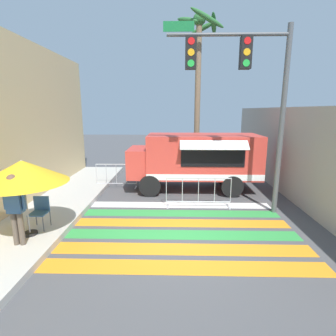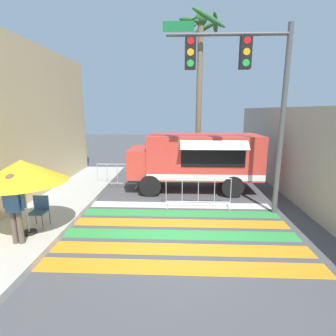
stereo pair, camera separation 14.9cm
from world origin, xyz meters
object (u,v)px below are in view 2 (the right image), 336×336
traffic_signal_pole (245,80)px  patio_umbrella (22,171)px  food_truck (193,157)px  barricade_side (117,176)px  barricade_front (198,193)px  palm_tree (200,62)px  vendor_person (14,204)px  folding_chair (40,209)px

traffic_signal_pole → patio_umbrella: size_ratio=2.71×
food_truck → barricade_side: food_truck is taller
traffic_signal_pole → barricade_front: size_ratio=2.59×
patio_umbrella → palm_tree: (4.86, 7.52, 3.80)m
patio_umbrella → vendor_person: size_ratio=1.25×
folding_chair → barricade_side: size_ratio=0.48×
patio_umbrella → barricade_side: (1.20, 4.81, -1.32)m
vendor_person → palm_tree: bearing=75.6°
traffic_signal_pole → vendor_person: (-5.80, -2.65, -3.02)m
vendor_person → palm_tree: 10.38m
food_truck → palm_tree: (0.38, 2.91, 4.24)m
food_truck → vendor_person: 6.78m
vendor_person → barricade_side: (1.17, 5.31, -0.65)m
traffic_signal_pole → patio_umbrella: bearing=-159.8°
food_truck → palm_tree: palm_tree is taller
barricade_front → barricade_side: 4.04m
barricade_front → palm_tree: palm_tree is taller
food_truck → barricade_front: 2.23m
barricade_front → folding_chair: bearing=-154.8°
barricade_front → food_truck: bearing=92.0°
folding_chair → barricade_front: barricade_front is taller
folding_chair → palm_tree: size_ratio=0.11×
patio_umbrella → barricade_front: bearing=29.3°
folding_chair → barricade_front: (4.47, 2.10, -0.16)m
traffic_signal_pole → barricade_front: (-1.28, 0.41, -3.66)m
food_truck → barricade_side: bearing=176.4°
barricade_side → patio_umbrella: bearing=-104.0°
barricade_front → barricade_side: bearing=146.1°
traffic_signal_pole → patio_umbrella: (-5.83, -2.15, -2.34)m
barricade_front → patio_umbrella: bearing=-150.7°
patio_umbrella → barricade_front: (4.55, 2.56, -1.31)m
barricade_front → vendor_person: bearing=-145.9°
folding_chair → barricade_front: size_ratio=0.38×
barricade_side → vendor_person: bearing=-102.4°
food_truck → folding_chair: 6.09m
traffic_signal_pole → vendor_person: bearing=-155.4°
patio_umbrella → folding_chair: (0.08, 0.45, -1.15)m
vendor_person → barricade_front: bearing=50.7°
vendor_person → barricade_side: bearing=94.3°
traffic_signal_pole → palm_tree: bearing=100.3°
food_truck → vendor_person: (-4.45, -5.11, -0.23)m
vendor_person → palm_tree: size_ratio=0.22×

